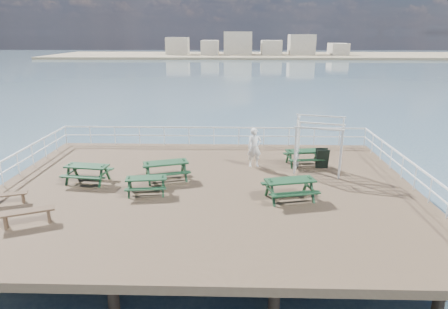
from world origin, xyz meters
The scene contains 13 objects.
ground centered at (0.00, 0.00, -0.15)m, with size 18.00×14.00×0.30m, color brown.
sea_backdrop centered at (12.54, 134.07, -0.51)m, with size 300.00×300.00×9.20m.
railing centered at (-0.07, 2.57, 0.87)m, with size 17.77×13.76×1.10m.
picnic_table_a centered at (-5.27, 0.49, 0.58)m, with size 2.04×1.73×0.90m.
picnic_table_b centered at (-1.85, 0.93, 0.61)m, with size 2.35×2.11×0.95m.
picnic_table_c centered at (4.71, 3.22, 0.55)m, with size 1.97×1.68×0.86m.
picnic_table_d centered at (-2.38, -0.72, 0.51)m, with size 1.80×1.53×0.80m.
picnic_table_e centered at (3.45, -1.16, 0.61)m, with size 2.26×1.98×0.95m.
flat_bench_near centered at (-7.55, -1.90, 0.30)m, with size 1.44×0.80×0.41m.
flat_bench_far centered at (-5.91, -3.61, 0.39)m, with size 1.82×1.13×0.52m.
trellis_arbor centered at (5.19, 2.12, 1.22)m, with size 2.46×1.77×2.76m.
sandwich_board centered at (5.52, 2.75, 0.48)m, with size 0.62×0.47×1.00m.
person centered at (2.22, 2.95, 0.97)m, with size 0.71×0.46×1.94m, color white.
Camera 1 is at (1.25, -15.97, 6.38)m, focal length 32.00 mm.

